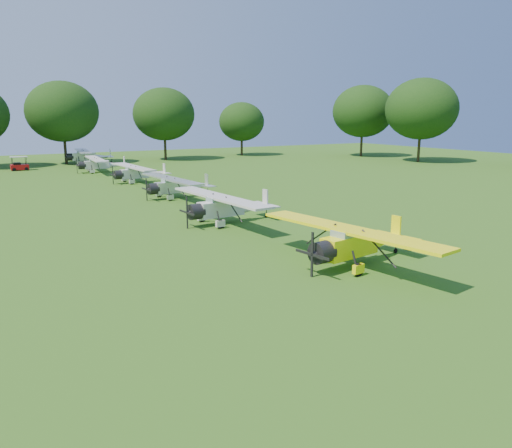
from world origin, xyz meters
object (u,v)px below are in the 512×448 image
Objects in this scene: aircraft_5 at (139,172)px; golf_cart at (19,166)px; aircraft_3 at (227,205)px; aircraft_2 at (356,240)px; aircraft_4 at (177,185)px; aircraft_7 at (87,155)px; aircraft_6 at (100,163)px.

aircraft_5 reaches higher than golf_cart.
aircraft_3 is 46.80m from golf_cart.
aircraft_3 is at bearing -79.38° from golf_cart.
golf_cart is at bearing 91.37° from aircraft_2.
aircraft_4 is 4.56× the size of golf_cart.
aircraft_4 is (0.87, 12.40, -0.08)m from aircraft_3.
aircraft_3 is 0.96× the size of aircraft_7.
aircraft_2 is 63.57m from aircraft_7.
aircraft_7 is at bearing 87.31° from aircraft_5.
aircraft_3 is 1.06× the size of aircraft_4.
aircraft_4 reaches higher than golf_cart.
aircraft_4 is at bearing -73.66° from golf_cart.
aircraft_3 is at bearing -95.96° from aircraft_5.
aircraft_7 is (-0.78, 63.56, 0.05)m from aircraft_2.
aircraft_5 is (0.96, 24.93, -0.08)m from aircraft_3.
aircraft_3 is 1.07× the size of aircraft_5.
aircraft_7 is (0.98, 13.33, 0.13)m from aircraft_6.
aircraft_2 is at bearing -94.28° from aircraft_4.
aircraft_5 is at bearing 80.93° from aircraft_2.
aircraft_3 is at bearing -85.03° from aircraft_7.
aircraft_4 reaches higher than aircraft_5.
aircraft_6 is at bearing 85.65° from aircraft_3.
aircraft_3 is (-1.25, 12.55, -0.01)m from aircraft_2.
aircraft_4 is 35.05m from golf_cart.
aircraft_6 is 0.90× the size of aircraft_7.
aircraft_2 is 1.01× the size of aircraft_3.
aircraft_5 is (0.08, 12.54, -0.00)m from aircraft_4.
golf_cart is (-10.92, 20.79, -0.57)m from aircraft_5.
aircraft_4 is 1.01× the size of aircraft_5.
aircraft_2 is 12.61m from aircraft_3.
golf_cart is (-10.43, -5.29, -0.71)m from aircraft_7.
aircraft_2 is 1.07× the size of aircraft_4.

